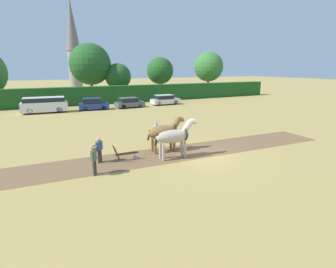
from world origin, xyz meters
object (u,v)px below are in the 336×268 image
Objects in this scene: farmer_onlooker_left at (94,157)px; plow at (129,155)px; draft_horse_lead_left at (175,136)px; parked_van at (45,105)px; farmer_at_plow at (99,148)px; parked_car_center at (165,100)px; parked_car_center_left at (129,103)px; parked_car_left at (93,104)px; draft_horse_lead_right at (165,132)px; tree_center_left at (90,64)px; tree_center at (118,77)px; church_spire at (73,44)px; farmer_beside_team at (156,130)px; tree_right at (209,67)px; tree_center_right at (160,71)px.

plow is at bearing 55.93° from farmer_onlooker_left.
parked_van is (-6.87, 22.15, -0.38)m from draft_horse_lead_left.
farmer_at_plow is 25.53m from parked_car_center.
parked_car_center is (5.87, 0.54, 0.04)m from parked_car_center_left.
parked_car_left is 10.85m from parked_car_center.
draft_horse_lead_right reaches higher than farmer_onlooker_left.
parked_car_left is (4.10, 22.55, -0.23)m from farmer_onlooker_left.
draft_horse_lead_right is 0.64× the size of parked_car_center.
draft_horse_lead_left is at bearing 30.18° from farmer_at_plow.
tree_center_left is at bearing 89.80° from draft_horse_lead_right.
draft_horse_lead_left is 1.81× the size of plow.
draft_horse_lead_left is 0.55× the size of parked_van.
church_spire is at bearing 103.07° from tree_center.
tree_center_left reaches higher than parked_car_center_left.
farmer_beside_team is 0.37× the size of parked_car_center.
draft_horse_lead_right reaches higher than plow.
parked_van is at bearing -104.13° from church_spire.
parked_car_left is (-25.37, -10.19, -4.92)m from tree_right.
farmer_beside_team is at bearing -100.24° from tree_center.
tree_center_right reaches higher than farmer_onlooker_left.
parked_car_center is (-14.52, -9.80, -4.94)m from tree_right.
tree_right is 42.56m from farmer_at_plow.
draft_horse_lead_left is 1.51m from draft_horse_lead_right.
parked_van is at bearing 108.92° from draft_horse_lead_left.
draft_horse_lead_left is 0.68× the size of parked_car_center.
tree_center_right is at bearing 169.77° from tree_right.
farmer_at_plow is at bearing -107.60° from tree_center.
tree_center is at bearing 96.94° from farmer_onlooker_left.
parked_van is (-6.90, 20.64, -0.32)m from draft_horse_lead_right.
tree_center_left reaches higher than tree_center.
tree_center_right is 4.56× the size of plow.
church_spire reaches higher than tree_right.
tree_center_left is 33.88m from plow.
tree_center_right is 37.96m from farmer_at_plow.
church_spire is at bearing 87.78° from plow.
church_spire is 32.41m from parked_car_left.
parked_car_center_left is (-1.49, -10.72, -3.29)m from tree_center.
tree_right reaches higher than draft_horse_lead_right.
parked_car_center_left is 5.89m from parked_car_center.
draft_horse_lead_left is at bearing -69.63° from parked_van.
farmer_onlooker_left is at bearing -94.26° from parked_car_left.
farmer_beside_team reaches higher than farmer_at_plow.
parked_car_left is (-6.47, -10.58, -3.23)m from tree_center.
draft_horse_lead_left is at bearing -114.42° from parked_car_center.
farmer_at_plow is (-1.70, 0.39, 0.55)m from plow.
parked_car_left is at bearing 104.32° from farmer_onlooker_left.
parked_van is (-7.98, -11.85, -5.06)m from tree_center_left.
parked_car_center_left is (4.03, 21.82, -0.72)m from draft_horse_lead_left.
parked_van reaches higher than parked_car_left.
tree_center_right reaches higher than parked_car_center.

